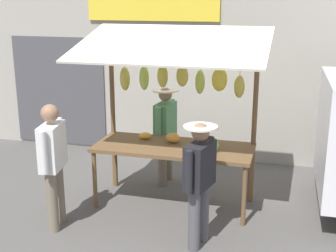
{
  "coord_description": "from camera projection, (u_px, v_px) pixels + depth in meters",
  "views": [
    {
      "loc": [
        -1.54,
        5.91,
        2.89
      ],
      "look_at": [
        0.0,
        0.3,
        1.25
      ],
      "focal_mm": 49.34,
      "sensor_mm": 36.0,
      "label": 1
    }
  ],
  "objects": [
    {
      "name": "shopper_with_ponytail",
      "position": [
        53.0,
        158.0,
        5.77
      ],
      "size": [
        0.3,
        0.69,
        1.63
      ],
      "rotation": [
        0.0,
        0.0,
        -1.39
      ],
      "color": "#726656",
      "rests_on": "ground"
    },
    {
      "name": "market_stall",
      "position": [
        176.0,
        98.0,
        6.3
      ],
      "size": [
        2.5,
        1.46,
        2.5
      ],
      "color": "brown",
      "rests_on": "ground"
    },
    {
      "name": "vendor_with_sunhat",
      "position": [
        165.0,
        128.0,
        7.2
      ],
      "size": [
        0.4,
        0.67,
        1.55
      ],
      "rotation": [
        0.0,
        0.0,
        1.47
      ],
      "color": "#726656",
      "rests_on": "ground"
    },
    {
      "name": "ground_plane",
      "position": [
        173.0,
        204.0,
        6.66
      ],
      "size": [
        40.0,
        40.0,
        0.0
      ],
      "primitive_type": "plane",
      "color": "#514F4C"
    },
    {
      "name": "shopper_in_striped_shirt",
      "position": [
        200.0,
        176.0,
        5.33
      ],
      "size": [
        0.39,
        0.65,
        1.52
      ],
      "rotation": [
        0.0,
        0.0,
        -1.81
      ],
      "color": "#4C4C51",
      "rests_on": "ground"
    },
    {
      "name": "street_backdrop",
      "position": [
        201.0,
        65.0,
        8.26
      ],
      "size": [
        9.0,
        0.3,
        3.4
      ],
      "color": "#9E998E",
      "rests_on": "ground"
    }
  ]
}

